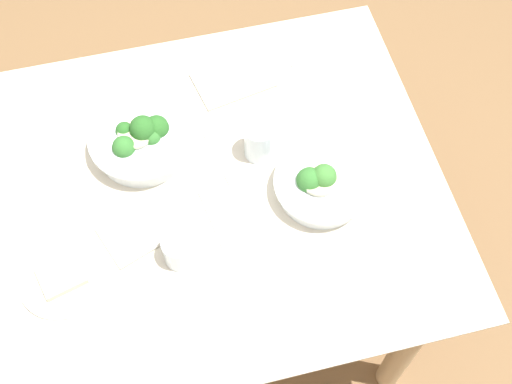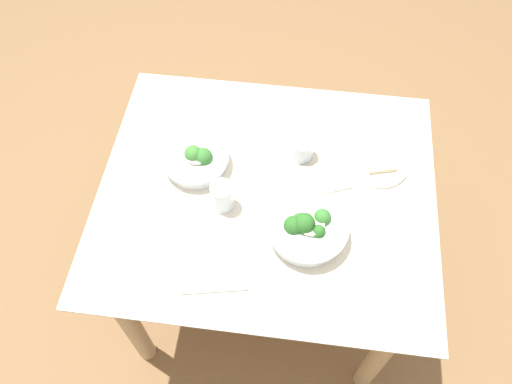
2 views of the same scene
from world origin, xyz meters
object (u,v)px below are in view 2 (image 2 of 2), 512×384
object	(u,v)px
broccoli_bowl_near	(307,229)
table_knife_right	(274,166)
napkin_folded_lower	(214,271)
napkin_folded_upper	(323,178)
fork_by_far_bowl	(145,266)
water_glass_center	(302,149)
water_glass_side	(222,196)
broccoli_bowl_far	(196,159)
fork_by_near_bowl	(408,231)
bread_side_plate	(379,164)
table_knife_left	(254,208)

from	to	relation	value
broccoli_bowl_near	table_knife_right	xyz separation A→B (m)	(-0.13, 0.25, -0.04)
napkin_folded_lower	table_knife_right	bearing A→B (deg)	71.55
napkin_folded_upper	fork_by_far_bowl	bearing A→B (deg)	-142.80
fork_by_far_bowl	broccoli_bowl_near	bearing A→B (deg)	17.86
water_glass_center	napkin_folded_lower	xyz separation A→B (m)	(-0.23, -0.47, -0.04)
water_glass_side	fork_by_far_bowl	distance (m)	0.32
water_glass_side	napkin_folded_upper	xyz separation A→B (m)	(0.32, 0.15, -0.05)
broccoli_bowl_far	napkin_folded_lower	bearing A→B (deg)	-71.64
broccoli_bowl_far	water_glass_side	world-z (taller)	water_glass_side
fork_by_far_bowl	fork_by_near_bowl	xyz separation A→B (m)	(0.80, 0.22, 0.00)
bread_side_plate	table_knife_left	bearing A→B (deg)	-150.71
broccoli_bowl_near	water_glass_side	bearing A→B (deg)	164.37
table_knife_right	water_glass_center	bearing A→B (deg)	-64.91
broccoli_bowl_far	table_knife_right	bearing A→B (deg)	6.21
bread_side_plate	table_knife_left	world-z (taller)	bread_side_plate
fork_by_near_bowl	table_knife_left	bearing A→B (deg)	130.61
napkin_folded_upper	fork_by_near_bowl	bearing A→B (deg)	-31.61
broccoli_bowl_far	water_glass_side	distance (m)	0.19
bread_side_plate	fork_by_far_bowl	distance (m)	0.86
water_glass_side	napkin_folded_upper	distance (m)	0.36
water_glass_side	table_knife_right	xyz separation A→B (m)	(0.15, 0.18, -0.05)
table_knife_left	table_knife_right	size ratio (longest dim) A/B	0.98
bread_side_plate	broccoli_bowl_near	bearing A→B (deg)	-127.21
napkin_folded_lower	fork_by_far_bowl	bearing A→B (deg)	-177.21
napkin_folded_upper	water_glass_center	bearing A→B (deg)	133.29
table_knife_left	water_glass_side	bearing A→B (deg)	-102.08
broccoli_bowl_near	fork_by_near_bowl	xyz separation A→B (m)	(0.32, 0.05, -0.04)
table_knife_left	napkin_folded_upper	size ratio (longest dim) A/B	1.08
broccoli_bowl_near	fork_by_near_bowl	distance (m)	0.33
bread_side_plate	water_glass_side	distance (m)	0.56
napkin_folded_lower	napkin_folded_upper	bearing A→B (deg)	51.29
fork_by_far_bowl	table_knife_left	xyz separation A→B (m)	(0.30, 0.25, -0.00)
napkin_folded_upper	napkin_folded_lower	size ratio (longest dim) A/B	0.88
water_glass_side	fork_by_near_bowl	bearing A→B (deg)	-2.51
table_knife_right	fork_by_far_bowl	bearing A→B (deg)	131.57
water_glass_center	table_knife_left	size ratio (longest dim) A/B	0.43
napkin_folded_upper	table_knife_left	bearing A→B (deg)	-145.87
napkin_folded_upper	broccoli_bowl_near	bearing A→B (deg)	-100.85
fork_by_far_bowl	napkin_folded_upper	distance (m)	0.66
fork_by_near_bowl	napkin_folded_lower	distance (m)	0.63
broccoli_bowl_near	water_glass_center	world-z (taller)	broccoli_bowl_near
broccoli_bowl_far	napkin_folded_lower	xyz separation A→B (m)	(0.13, -0.39, -0.03)
bread_side_plate	water_glass_side	bearing A→B (deg)	-156.09
water_glass_side	fork_by_near_bowl	distance (m)	0.61
fork_by_far_bowl	napkin_folded_upper	world-z (taller)	napkin_folded_upper
water_glass_center	water_glass_side	bearing A→B (deg)	-135.61
broccoli_bowl_far	napkin_folded_lower	distance (m)	0.41
table_knife_right	table_knife_left	bearing A→B (deg)	156.22
water_glass_side	napkin_folded_upper	bearing A→B (deg)	24.41
table_knife_left	fork_by_near_bowl	bearing A→B (deg)	75.94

